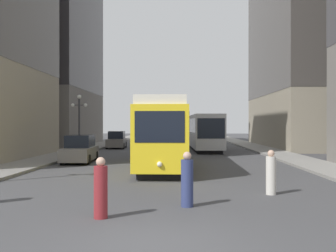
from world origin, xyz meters
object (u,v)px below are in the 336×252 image
Objects in this scene: parked_car_left_near at (80,150)px; pedestrian_on_sidewalk at (187,181)px; streetcar at (166,132)px; pedestrian_crossing_far at (101,190)px; lamp_post_left_far at (79,114)px; transit_bus at (204,130)px; pedestrian_crossing_near at (271,174)px; parked_car_left_mid at (117,140)px.

parked_car_left_near reaches higher than pedestrian_on_sidewalk.
streetcar is 8.01× the size of pedestrian_crossing_far.
streetcar is 7.80× the size of pedestrian_on_sidewalk.
streetcar is at bearing -50.78° from lamp_post_left_far.
transit_bus is 24.56m from pedestrian_crossing_near.
streetcar reaches higher than transit_bus.
pedestrian_on_sidewalk is 0.34× the size of lamp_post_left_far.
pedestrian_crossing_near is (10.01, -27.25, -0.09)m from parked_car_left_mid.
parked_car_left_mid reaches higher than pedestrian_crossing_far.
transit_bus is 15.67m from parked_car_left_near.
parked_car_left_near is at bearing -75.07° from lamp_post_left_far.
pedestrian_on_sidewalk is (-3.09, -2.18, 0.04)m from pedestrian_crossing_near.
pedestrian_crossing_far is at bearing -84.18° from parked_car_left_mid.
parked_car_left_mid is at bearing 161.44° from transit_bus.
parked_car_left_mid is 30.24m from pedestrian_on_sidewalk.
pedestrian_on_sidewalk is (6.92, -14.03, -0.05)m from parked_car_left_near.
parked_car_left_mid reaches higher than pedestrian_on_sidewalk.
streetcar is 15.45m from transit_bus.
streetcar reaches higher than pedestrian_on_sidewalk.
streetcar is at bearing 119.25° from pedestrian_on_sidewalk.
pedestrian_on_sidewalk is (-2.23, -26.70, -1.15)m from transit_bus.
pedestrian_crossing_far is (4.54, -15.57, -0.07)m from parked_car_left_near.
pedestrian_crossing_near is (0.87, -24.52, -1.19)m from transit_bus.
parked_car_left_near is 7.81m from lamp_post_left_far.
pedestrian_on_sidewalk is at bearing -96.70° from transit_bus.
streetcar reaches higher than pedestrian_crossing_far.
pedestrian_crossing_near is 0.33× the size of lamp_post_left_far.
streetcar reaches higher than pedestrian_crossing_near.
streetcar reaches higher than parked_car_left_mid.
parked_car_left_near is 15.51m from pedestrian_crossing_near.
pedestrian_crossing_near is at bearing -52.95° from parked_car_left_near.
transit_bus is at bearing 152.95° from pedestrian_crossing_far.
pedestrian_crossing_near is (4.12, -9.42, -1.35)m from streetcar.
lamp_post_left_far is (-1.90, -8.29, 2.59)m from parked_car_left_mid.
pedestrian_on_sidewalk is at bearing 105.25° from pedestrian_crossing_far.
parked_car_left_mid is at bearing 86.84° from parked_car_left_near.
lamp_post_left_far is at bearing -105.42° from parked_car_left_mid.
pedestrian_crossing_far is at bearing -76.89° from parked_car_left_near.
parked_car_left_mid is 2.58× the size of pedestrian_on_sidewalk.
pedestrian_crossing_near is 22.55m from lamp_post_left_far.
pedestrian_crossing_near is 6.62m from pedestrian_crossing_far.
lamp_post_left_far is (-11.91, 18.96, 2.68)m from pedestrian_crossing_near.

